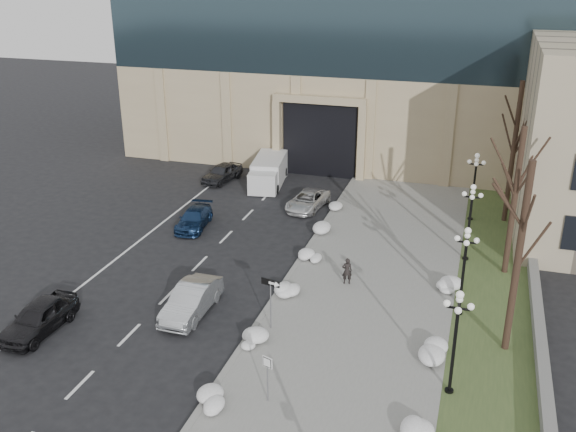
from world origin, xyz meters
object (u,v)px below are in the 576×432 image
object	(u,v)px
car_c	(194,219)
box_truck	(268,172)
car_a	(39,318)
one_way_sign	(273,290)
lamppost_c	(471,212)
lamppost_d	(475,178)
pedestrian	(347,271)
lamppost_b	(465,260)
keep_sign	(267,370)
car_e	(222,173)
car_b	(191,300)
lamppost_a	(456,329)
car_d	(308,200)

from	to	relation	value
car_c	box_truck	world-z (taller)	box_truck
car_a	one_way_sign	world-z (taller)	one_way_sign
lamppost_c	lamppost_d	bearing A→B (deg)	90.00
car_a	pedestrian	size ratio (longest dim) A/B	2.94
pedestrian	box_truck	world-z (taller)	box_truck
box_truck	lamppost_b	size ratio (longest dim) A/B	1.38
keep_sign	lamppost_c	distance (m)	17.28
lamppost_d	box_truck	bearing A→B (deg)	168.41
keep_sign	lamppost_d	world-z (taller)	lamppost_d
pedestrian	one_way_sign	world-z (taller)	one_way_sign
car_a	pedestrian	bearing A→B (deg)	36.00
pedestrian	lamppost_b	size ratio (longest dim) A/B	0.32
keep_sign	one_way_sign	bearing A→B (deg)	124.57
car_e	lamppost_d	distance (m)	19.63
car_b	one_way_sign	distance (m)	4.69
box_truck	lamppost_d	distance (m)	16.02
car_b	lamppost_a	distance (m)	13.28
pedestrian	lamppost_a	xyz separation A→B (m)	(6.03, -7.92, 2.19)
lamppost_c	lamppost_d	xyz separation A→B (m)	(0.00, 6.50, 0.00)
car_e	lamppost_c	size ratio (longest dim) A/B	0.87
keep_sign	lamppost_d	xyz separation A→B (m)	(6.90, 22.28, 1.47)
keep_sign	lamppost_a	world-z (taller)	lamppost_a
car_b	one_way_sign	world-z (taller)	one_way_sign
pedestrian	box_truck	xyz separation A→B (m)	(-9.53, 14.77, 0.09)
lamppost_c	lamppost_b	bearing A→B (deg)	-90.00
pedestrian	lamppost_d	distance (m)	13.24
one_way_sign	keep_sign	distance (m)	5.38
one_way_sign	lamppost_a	size ratio (longest dim) A/B	0.57
car_b	pedestrian	world-z (taller)	pedestrian
car_e	lamppost_a	bearing A→B (deg)	-37.78
car_c	lamppost_b	world-z (taller)	lamppost_b
lamppost_b	lamppost_d	world-z (taller)	same
car_e	keep_sign	size ratio (longest dim) A/B	1.91
lamppost_d	car_e	bearing A→B (deg)	171.99
car_e	box_truck	xyz separation A→B (m)	(3.74, 0.48, 0.26)
car_a	lamppost_d	xyz separation A→B (m)	(19.00, 20.46, 2.31)
car_d	box_truck	world-z (taller)	box_truck
keep_sign	lamppost_b	size ratio (longest dim) A/B	0.46
car_d	lamppost_c	world-z (taller)	lamppost_c
box_truck	keep_sign	size ratio (longest dim) A/B	3.02
car_b	car_d	world-z (taller)	car_b
car_c	one_way_sign	bearing A→B (deg)	-57.23
lamppost_a	car_d	bearing A→B (deg)	121.21
keep_sign	lamppost_c	bearing A→B (deg)	85.14
car_b	lamppost_b	distance (m)	13.54
car_d	lamppost_c	distance (m)	12.65
car_b	car_e	distance (m)	20.58
car_b	box_truck	bearing A→B (deg)	97.79
box_truck	lamppost_a	world-z (taller)	lamppost_a
lamppost_b	lamppost_d	size ratio (longest dim) A/B	1.00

